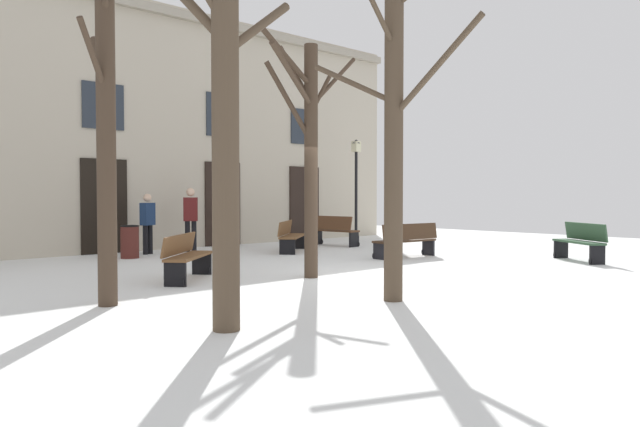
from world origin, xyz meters
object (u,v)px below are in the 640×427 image
tree_center (223,91)px  bench_near_lamp (291,236)px  streetlamp (356,179)px  person_by_shop_door (148,221)px  bench_near_center_tree (334,231)px  tree_foreground (103,99)px  bench_facing_shops (406,240)px  person_crossing_plaza (191,216)px  tree_right_of_center (309,145)px  bench_by_litter_bin (580,241)px  bench_back_to_back_left (186,256)px  tree_near_facade (394,123)px  litter_bin (130,242)px

tree_center → bench_near_lamp: (6.87, 6.92, -2.35)m
streetlamp → person_by_shop_door: (-7.27, 0.82, -1.25)m
bench_near_center_tree → tree_foreground: bearing=110.4°
bench_facing_shops → person_crossing_plaza: person_crossing_plaza is taller
tree_center → person_crossing_plaza: 10.22m
tree_right_of_center → streetlamp: 9.06m
streetlamp → person_crossing_plaza: bearing=173.5°
bench_by_litter_bin → person_by_shop_door: (-6.81, 8.68, 0.42)m
tree_foreground → bench_back_to_back_left: size_ratio=3.83×
tree_center → bench_by_litter_bin: 10.65m
tree_near_facade → bench_back_to_back_left: size_ratio=3.44×
tree_center → tree_foreground: bearing=98.4°
tree_right_of_center → tree_center: bearing=-144.7°
bench_near_center_tree → person_crossing_plaza: size_ratio=0.92×
person_crossing_plaza → streetlamp: bearing=30.1°
streetlamp → bench_near_center_tree: streetlamp is taller
tree_right_of_center → tree_foreground: tree_foreground is taller
tree_right_of_center → bench_facing_shops: bearing=14.0°
person_crossing_plaza → bench_near_lamp: bearing=-6.5°
litter_bin → person_by_shop_door: 1.15m
tree_right_of_center → person_crossing_plaza: tree_right_of_center is taller
tree_center → person_crossing_plaza: bearing=61.4°
streetlamp → tree_foreground: bearing=-153.2°
tree_center → bench_back_to_back_left: tree_center is taller
litter_bin → tree_foreground: bearing=-118.2°
tree_foreground → streetlamp: bearing=26.8°
streetlamp → bench_by_litter_bin: 8.05m
tree_foreground → litter_bin: bearing=61.8°
litter_bin → bench_facing_shops: (5.25, -4.63, 0.03)m
bench_by_litter_bin → bench_near_center_tree: bench_near_center_tree is taller
bench_back_to_back_left → tree_right_of_center: bearing=-77.1°
tree_foreground → streetlamp: 12.59m
tree_near_facade → bench_near_center_tree: 9.95m
litter_bin → tree_right_of_center: bearing=-80.7°
bench_facing_shops → bench_near_lamp: 3.42m
streetlamp → bench_near_lamp: size_ratio=2.00×
tree_right_of_center → litter_bin: (-0.93, 5.71, -2.13)m
tree_right_of_center → person_crossing_plaza: (1.12, 6.22, -1.54)m
tree_right_of_center → bench_near_center_tree: tree_right_of_center is taller
bench_near_center_tree → person_by_shop_door: person_by_shop_door is taller
bench_facing_shops → bench_near_lamp: bench_facing_shops is taller
tree_right_of_center → bench_near_center_tree: 7.52m
tree_foreground → litter_bin: 7.10m
streetlamp → tree_right_of_center: bearing=-142.3°
tree_near_facade → litter_bin: bearing=91.3°
tree_near_facade → bench_near_lamp: 8.34m
bench_back_to_back_left → bench_near_lamp: bearing=-11.4°
tree_foreground → bench_near_lamp: (7.24, 4.44, -2.51)m
bench_back_to_back_left → tree_near_facade: bearing=-116.0°
tree_center → tree_foreground: size_ratio=0.86×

